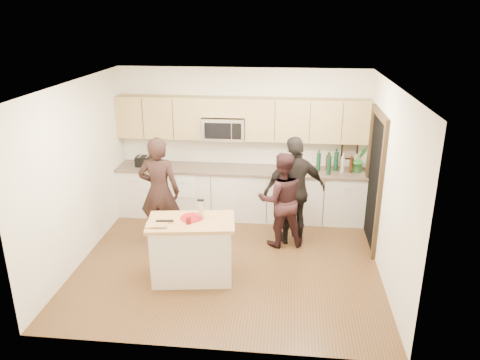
# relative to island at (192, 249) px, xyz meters

# --- Properties ---
(floor) EXTENTS (4.50, 4.50, 0.00)m
(floor) POSITION_rel_island_xyz_m (0.46, 0.51, -0.45)
(floor) COLOR brown
(floor) RESTS_ON ground
(room_shell) EXTENTS (4.52, 4.02, 2.71)m
(room_shell) POSITION_rel_island_xyz_m (0.46, 0.51, 1.28)
(room_shell) COLOR beige
(room_shell) RESTS_ON ground
(back_cabinetry) EXTENTS (4.50, 0.66, 0.94)m
(back_cabinetry) POSITION_rel_island_xyz_m (0.46, 2.20, 0.02)
(back_cabinetry) COLOR beige
(back_cabinetry) RESTS_ON ground
(upper_cabinetry) EXTENTS (4.50, 0.33, 0.75)m
(upper_cabinetry) POSITION_rel_island_xyz_m (0.49, 2.35, 1.39)
(upper_cabinetry) COLOR tan
(upper_cabinetry) RESTS_ON ground
(microwave) EXTENTS (0.76, 0.41, 0.40)m
(microwave) POSITION_rel_island_xyz_m (0.15, 2.31, 1.20)
(microwave) COLOR silver
(microwave) RESTS_ON ground
(doorway) EXTENTS (0.06, 1.25, 2.20)m
(doorway) POSITION_rel_island_xyz_m (2.69, 1.41, 0.70)
(doorway) COLOR black
(doorway) RESTS_ON ground
(framed_picture) EXTENTS (0.30, 0.03, 0.38)m
(framed_picture) POSITION_rel_island_xyz_m (2.41, 2.50, 0.83)
(framed_picture) COLOR black
(framed_picture) RESTS_ON ground
(dish_towel) EXTENTS (0.34, 0.60, 0.48)m
(dish_towel) POSITION_rel_island_xyz_m (-0.49, 2.01, 0.35)
(dish_towel) COLOR white
(dish_towel) RESTS_ON ground
(island) EXTENTS (1.28, 0.86, 0.90)m
(island) POSITION_rel_island_xyz_m (0.00, 0.00, 0.00)
(island) COLOR beige
(island) RESTS_ON ground
(red_plate) EXTENTS (0.32, 0.32, 0.02)m
(red_plate) POSITION_rel_island_xyz_m (-0.01, 0.09, 0.45)
(red_plate) COLOR maroon
(red_plate) RESTS_ON island
(box_grater) EXTENTS (0.09, 0.06, 0.26)m
(box_grater) POSITION_rel_island_xyz_m (0.13, 0.10, 0.60)
(box_grater) COLOR silver
(box_grater) RESTS_ON red_plate
(drink_glass) EXTENTS (0.07, 0.07, 0.10)m
(drink_glass) POSITION_rel_island_xyz_m (-0.01, -0.10, 0.50)
(drink_glass) COLOR maroon
(drink_glass) RESTS_ON island
(cutting_board) EXTENTS (0.31, 0.24, 0.02)m
(cutting_board) POSITION_rel_island_xyz_m (-0.43, -0.20, 0.46)
(cutting_board) COLOR tan
(cutting_board) RESTS_ON island
(tongs) EXTENTS (0.24, 0.06, 0.02)m
(tongs) POSITION_rel_island_xyz_m (-0.34, -0.11, 0.48)
(tongs) COLOR black
(tongs) RESTS_ON cutting_board
(knife) EXTENTS (0.23, 0.05, 0.01)m
(knife) POSITION_rel_island_xyz_m (-0.37, -0.30, 0.47)
(knife) COLOR silver
(knife) RESTS_ON cutting_board
(toaster) EXTENTS (0.28, 0.24, 0.18)m
(toaster) POSITION_rel_island_xyz_m (-1.32, 2.18, 0.57)
(toaster) COLOR black
(toaster) RESTS_ON back_cabinetry
(bottle_cluster) EXTENTS (0.74, 0.36, 0.40)m
(bottle_cluster) POSITION_rel_island_xyz_m (2.15, 2.22, 0.66)
(bottle_cluster) COLOR #11331C
(bottle_cluster) RESTS_ON back_cabinetry
(orchid) EXTENTS (0.30, 0.27, 0.46)m
(orchid) POSITION_rel_island_xyz_m (2.56, 2.23, 0.72)
(orchid) COLOR #2F752F
(orchid) RESTS_ON back_cabinetry
(woman_left) EXTENTS (0.66, 0.44, 1.81)m
(woman_left) POSITION_rel_island_xyz_m (-0.72, 1.01, 0.45)
(woman_left) COLOR black
(woman_left) RESTS_ON ground
(woman_center) EXTENTS (0.87, 0.73, 1.57)m
(woman_center) POSITION_rel_island_xyz_m (1.23, 1.17, 0.33)
(woman_center) COLOR black
(woman_center) RESTS_ON ground
(woman_right) EXTENTS (1.14, 0.80, 1.80)m
(woman_right) POSITION_rel_island_xyz_m (1.43, 1.30, 0.44)
(woman_right) COLOR black
(woman_right) RESTS_ON ground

